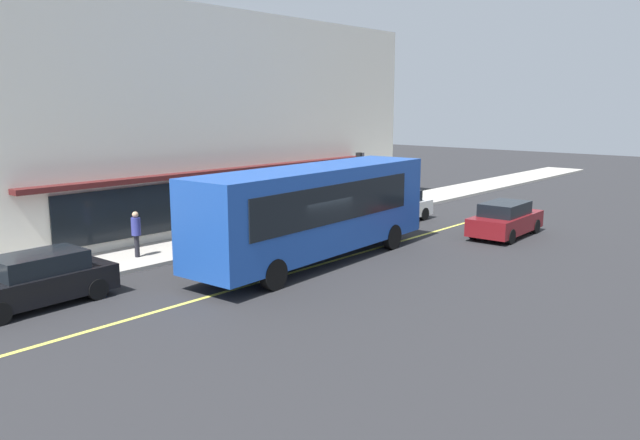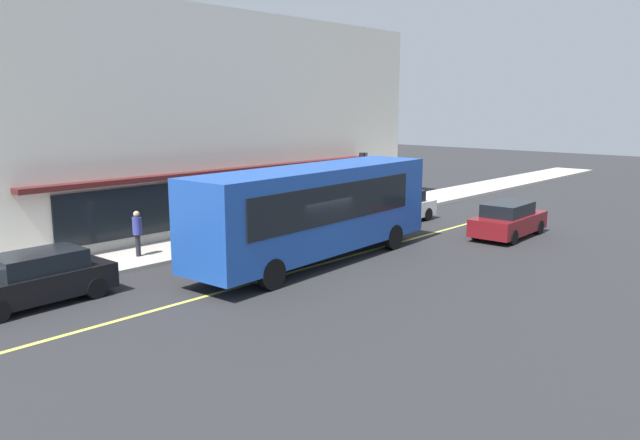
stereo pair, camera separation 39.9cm
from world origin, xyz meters
The scene contains 11 objects.
ground centered at (0.00, 0.00, 0.00)m, with size 120.00×120.00×0.00m, color #28282B.
sidewalk centered at (0.00, 5.62, 0.07)m, with size 80.00×3.15×0.15m, color #B2ADA3.
lane_centre_stripe centered at (0.00, 0.00, 0.00)m, with size 36.00×0.16×0.01m, color #D8D14C.
storefront_building centered at (2.07, 12.79, 4.93)m, with size 26.48×11.80×9.88m.
bus centered at (0.75, 0.38, 1.99)m, with size 11.26×3.20×3.50m.
traffic_light centered at (8.76, 4.58, 2.53)m, with size 0.30×0.52×3.20m.
car_maroon centered at (9.62, -2.82, 0.74)m, with size 4.37×1.99×1.52m.
car_black centered at (-8.29, 3.00, 0.74)m, with size 4.37×2.01×1.52m.
car_white centered at (9.16, 2.74, 0.74)m, with size 4.32×1.89×1.52m.
pedestrian_near_storefront centered at (-3.54, 5.41, 1.17)m, with size 0.34×0.34×1.71m.
pedestrian_mid_block centered at (4.07, 5.63, 1.26)m, with size 0.34×0.34×1.83m.
Camera 1 is at (-15.56, -14.29, 5.67)m, focal length 34.48 mm.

